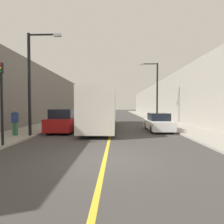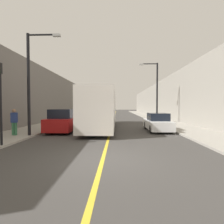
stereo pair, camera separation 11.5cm
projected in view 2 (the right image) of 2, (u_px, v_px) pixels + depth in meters
ground_plane at (103, 159)px, 6.98m from camera, size 200.00×200.00×0.00m
sidewalk_left at (82, 116)px, 37.16m from camera, size 3.38×72.00×0.12m
sidewalk_right at (147, 116)px, 36.74m from camera, size 3.38×72.00×0.12m
building_row_left at (65, 100)px, 37.16m from camera, size 4.00×72.00×6.98m
building_row_right at (165, 100)px, 36.52m from camera, size 4.00×72.00×6.88m
road_center_line at (115, 116)px, 36.95m from camera, size 0.16×72.00×0.01m
bus at (102, 109)px, 17.01m from camera, size 2.53×12.43×3.48m
parked_suv_left at (64, 121)px, 14.58m from camera, size 1.98×4.55×1.88m
car_right_near at (157, 123)px, 15.02m from camera, size 1.76×4.38×1.54m
street_lamp_left at (31, 78)px, 11.91m from camera, size 2.33×0.24×6.94m
street_lamp_right at (156, 89)px, 21.54m from camera, size 2.33×0.24×7.32m
traffic_light at (1, 101)px, 8.92m from camera, size 0.16×0.18×4.21m
pedestrian at (14, 122)px, 12.06m from camera, size 0.40×0.25×1.82m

